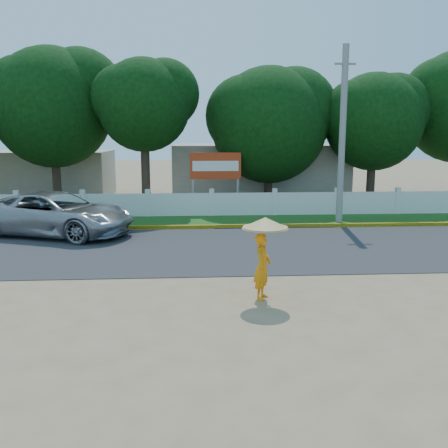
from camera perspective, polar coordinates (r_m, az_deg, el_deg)
The scene contains 12 objects.
ground at distance 12.77m, azimuth 0.57°, elevation -7.37°, with size 120.00×120.00×0.00m, color #9E8460.
road at distance 17.10m, azimuth -0.53°, elevation -2.74°, with size 60.00×7.00×0.02m, color #38383A.
grass_verge at distance 22.24m, azimuth -1.26°, elevation 0.34°, with size 60.00×3.50×0.03m, color #2D601E.
curb at distance 20.56m, azimuth -1.07°, elevation -0.31°, with size 40.00×0.18×0.16m, color yellow.
fence at distance 23.59m, azimuth -1.42°, elevation 2.23°, with size 40.00×0.10×1.10m, color silver.
building_near at distance 30.47m, azimuth 3.75°, elevation 6.05°, with size 10.00×6.00×3.20m, color #B7AD99.
building_far at distance 32.53m, azimuth -19.96°, elevation 5.37°, with size 8.00×5.00×2.80m, color #B7AD99.
utility_pole at distance 22.21m, azimuth 13.37°, elevation 9.77°, with size 0.28×0.28×7.52m, color gray.
vehicle at distance 20.15m, azimuth -18.64°, elevation 1.10°, with size 2.77×6.01×1.67m, color #9C9FA3.
monk_with_parasol at distance 11.71m, azimuth 4.56°, elevation -2.54°, with size 1.08×1.08×1.97m.
billboard at distance 24.52m, azimuth -0.98°, elevation 6.28°, with size 2.50×0.13×2.95m.
tree_row at distance 26.64m, azimuth 5.17°, elevation 12.14°, with size 38.60×7.27×8.34m.
Camera 1 is at (-0.90, -12.13, 3.90)m, focal length 40.00 mm.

